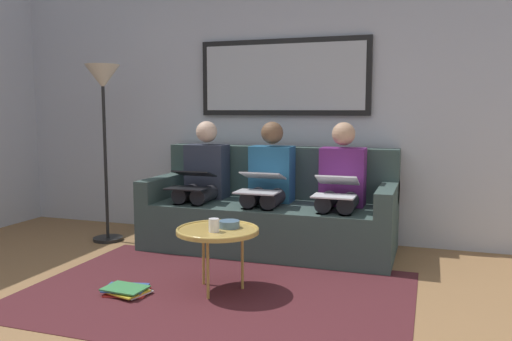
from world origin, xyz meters
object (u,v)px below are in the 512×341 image
(coffee_table, at_px, (218,231))
(laptop_white, at_px, (336,187))
(laptop_black, at_px, (191,180))
(couch, at_px, (271,213))
(bowl, at_px, (229,224))
(person_middle, at_px, (269,182))
(framed_mirror, at_px, (283,77))
(person_right, at_px, (203,179))
(standing_lamp, at_px, (103,96))
(cup, at_px, (214,225))
(magazine_stack, at_px, (126,290))
(laptop_silver, at_px, (260,183))
(person_left, at_px, (341,185))

(coffee_table, relative_size, laptop_white, 1.53)
(coffee_table, relative_size, laptop_black, 1.58)
(couch, xyz_separation_m, bowl, (-0.05, 1.15, 0.15))
(laptop_white, xyz_separation_m, person_middle, (0.64, -0.23, -0.02))
(framed_mirror, xyz_separation_m, person_right, (0.64, 0.46, -0.94))
(coffee_table, bearing_deg, laptop_white, -125.17)
(standing_lamp, bearing_deg, cup, 146.50)
(person_right, relative_size, magazine_stack, 3.33)
(laptop_silver, bearing_deg, coffee_table, 89.66)
(person_left, xyz_separation_m, magazine_stack, (1.21, 1.41, -0.58))
(magazine_stack, bearing_deg, standing_lamp, -51.04)
(laptop_black, bearing_deg, laptop_white, -179.64)
(laptop_black, distance_m, standing_lamp, 1.17)
(coffee_table, xyz_separation_m, magazine_stack, (0.56, 0.26, -0.39))
(cup, xyz_separation_m, person_middle, (0.00, -1.23, 0.13))
(framed_mirror, relative_size, magazine_stack, 4.82)
(laptop_white, xyz_separation_m, laptop_black, (1.28, 0.01, 0.00))
(cup, bearing_deg, coffee_table, -85.14)
(coffee_table, distance_m, person_middle, 1.16)
(couch, distance_m, standing_lamp, 1.90)
(person_left, relative_size, person_right, 1.00)
(laptop_white, xyz_separation_m, standing_lamp, (2.19, -0.03, 0.74))
(magazine_stack, distance_m, standing_lamp, 2.06)
(framed_mirror, relative_size, person_middle, 1.45)
(laptop_white, relative_size, person_right, 0.33)
(laptop_white, bearing_deg, bowl, 55.39)
(laptop_white, distance_m, person_middle, 0.68)
(bowl, bearing_deg, laptop_black, -50.54)
(framed_mirror, relative_size, laptop_white, 4.46)
(framed_mirror, relative_size, person_left, 1.45)
(coffee_table, xyz_separation_m, cup, (-0.01, 0.08, 0.06))
(coffee_table, xyz_separation_m, laptop_white, (-0.65, -0.92, 0.21))
(laptop_white, relative_size, laptop_black, 1.03)
(person_left, height_order, magazine_stack, person_left)
(cup, bearing_deg, magazine_stack, 18.10)
(person_right, bearing_deg, standing_lamp, 12.33)
(coffee_table, xyz_separation_m, bowl, (-0.06, -0.07, 0.04))
(person_left, relative_size, magazine_stack, 3.33)
(framed_mirror, xyz_separation_m, coffee_table, (0.01, 1.61, -1.13))
(person_right, bearing_deg, magazine_stack, 92.87)
(person_left, bearing_deg, bowl, 61.55)
(person_left, bearing_deg, framed_mirror, -35.52)
(bowl, xyz_separation_m, laptop_silver, (0.05, -0.85, 0.17))
(framed_mirror, distance_m, laptop_silver, 1.15)
(cup, height_order, person_left, person_left)
(couch, relative_size, laptop_white, 5.94)
(person_left, distance_m, laptop_white, 0.23)
(couch, xyz_separation_m, laptop_white, (-0.64, 0.30, 0.32))
(laptop_white, relative_size, standing_lamp, 0.22)
(couch, distance_m, coffee_table, 1.22)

